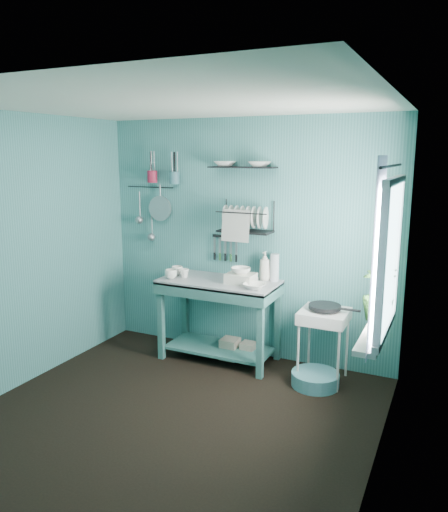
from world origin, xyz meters
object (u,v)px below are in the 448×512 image
at_px(colander, 160,208).
at_px(storage_tin_large, 230,349).
at_px(mug_left, 171,274).
at_px(frying_pan, 325,307).
at_px(potted_plant, 378,293).
at_px(hotplate_stand, 323,346).
at_px(storage_tin_small, 248,352).
at_px(mug_right, 177,271).
at_px(utensil_cup_teal, 174,178).
at_px(utensil_cup_magenta, 152,177).
at_px(water_bottle, 275,267).
at_px(work_counter, 219,320).
at_px(wash_tub, 241,278).
at_px(mug_mid, 184,273).
at_px(floor_basin, 315,379).
at_px(dish_rack, 245,217).
at_px(soap_bottle, 265,266).

distance_m(colander, storage_tin_large, 1.72).
relative_size(mug_left, frying_pan, 0.41).
bearing_deg(potted_plant, hotplate_stand, 138.64).
distance_m(potted_plant, storage_tin_small, 1.75).
bearing_deg(mug_right, utensil_cup_teal, 123.40).
height_order(hotplate_stand, frying_pan, frying_pan).
xyz_separation_m(utensil_cup_magenta, storage_tin_small, (1.22, -0.13, -1.79)).
bearing_deg(water_bottle, work_counter, -157.07).
distance_m(wash_tub, storage_tin_large, 0.82).
bearing_deg(utensil_cup_magenta, wash_tub, -11.06).
distance_m(mug_mid, utensil_cup_magenta, 1.15).
xyz_separation_m(mug_mid, utensil_cup_teal, (-0.26, 0.27, 0.97)).
height_order(storage_tin_small, floor_basin, storage_tin_small).
bearing_deg(floor_basin, utensil_cup_magenta, 168.92).
distance_m(water_bottle, hotplate_stand, 0.92).
xyz_separation_m(utensil_cup_teal, potted_plant, (2.29, -0.72, -0.82)).
height_order(work_counter, frying_pan, work_counter).
xyz_separation_m(wash_tub, hotplate_stand, (0.86, -0.01, -0.56)).
bearing_deg(wash_tub, dish_rack, 100.19).
height_order(wash_tub, floor_basin, wash_tub).
bearing_deg(colander, potted_plant, -16.63).
xyz_separation_m(utensil_cup_magenta, storage_tin_large, (1.02, -0.16, -1.78)).
bearing_deg(potted_plant, wash_tub, 160.81).
distance_m(soap_bottle, water_bottle, 0.10).
xyz_separation_m(work_counter, colander, (-0.85, 0.24, 1.11)).
relative_size(water_bottle, hotplate_stand, 0.40).
bearing_deg(mug_left, dish_rack, 24.55).
distance_m(mug_left, storage_tin_large, 1.01).
bearing_deg(wash_tub, soap_bottle, 52.31).
distance_m(hotplate_stand, colander, 2.31).
height_order(hotplate_stand, storage_tin_large, hotplate_stand).
relative_size(water_bottle, utensil_cup_teal, 2.15).
relative_size(mug_mid, utensil_cup_magenta, 0.77).
height_order(colander, potted_plant, colander).
bearing_deg(water_bottle, utensil_cup_magenta, -179.55).
distance_m(mug_left, soap_bottle, 0.97).
xyz_separation_m(mug_right, storage_tin_small, (0.80, 0.08, -0.81)).
bearing_deg(mug_left, colander, 132.69).
distance_m(colander, storage_tin_small, 1.85).
bearing_deg(utensil_cup_magenta, utensil_cup_teal, 0.00).
bearing_deg(floor_basin, work_counter, 170.38).
bearing_deg(mug_mid, wash_tub, 3.63).
height_order(work_counter, floor_basin, work_counter).
bearing_deg(storage_tin_large, utensil_cup_magenta, 171.16).
relative_size(wash_tub, hotplate_stand, 0.40).
bearing_deg(utensil_cup_magenta, mug_mid, -26.46).
relative_size(hotplate_stand, storage_tin_small, 3.48).
distance_m(mug_mid, storage_tin_large, 0.94).
xyz_separation_m(work_counter, floor_basin, (1.09, -0.18, -0.36)).
bearing_deg(mug_right, water_bottle, 12.17).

